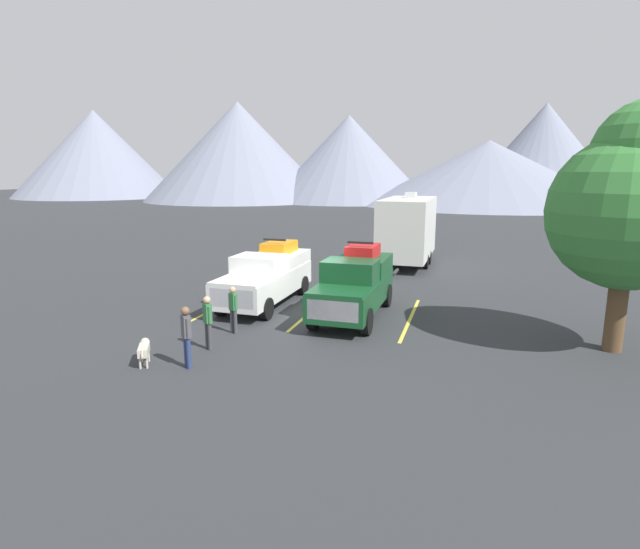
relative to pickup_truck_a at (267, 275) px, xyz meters
The scene contains 13 objects.
ground_plane 2.66m from the pickup_truck_a, 30.18° to the right, with size 240.00×240.00×0.00m, color #2D3033.
pickup_truck_a is the anchor object (origin of this frame).
pickup_truck_b 3.81m from the pickup_truck_a, 10.72° to the right, with size 2.13×5.43×2.62m.
lot_stripe_a 2.05m from the pickup_truck_a, 160.05° to the right, with size 0.12×5.50×0.01m, color gold.
lot_stripe_b 2.43m from the pickup_truck_a, 15.70° to the right, with size 0.12×5.50×0.01m, color gold.
lot_stripe_c 5.90m from the pickup_truck_a, ahead, with size 0.12×5.50×0.01m, color gold.
camper_trailer_a 10.77m from the pickup_truck_a, 66.50° to the left, with size 2.64×7.30×4.01m.
person_a 6.96m from the pickup_truck_a, 85.11° to the right, with size 0.32×0.31×1.70m.
person_b 5.50m from the pickup_truck_a, 85.66° to the right, with size 0.31×0.29×1.62m.
person_c 3.93m from the pickup_truck_a, 83.42° to the right, with size 0.33×0.25×1.56m.
dog 7.10m from the pickup_truck_a, 95.61° to the right, with size 0.62×0.89×0.64m.
tree_a 12.58m from the pickup_truck_a, 10.04° to the right, with size 4.39×4.39×7.15m.
mountain_ridge 69.03m from the pickup_truck_a, 93.22° to the left, with size 148.67×47.72×17.03m.
Camera 1 is at (5.62, -16.90, 5.21)m, focal length 28.25 mm.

